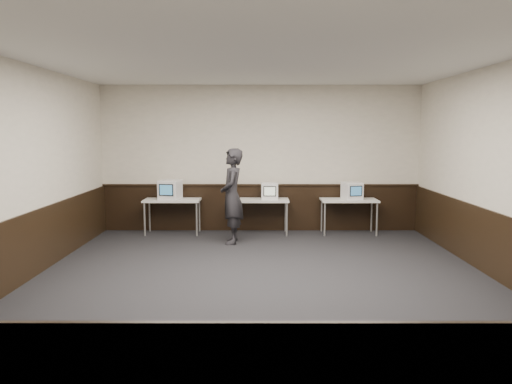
# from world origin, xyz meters

# --- Properties ---
(floor) EXTENTS (8.00, 8.00, 0.00)m
(floor) POSITION_xyz_m (0.00, 0.00, 0.00)
(floor) COLOR black
(floor) RESTS_ON ground
(ceiling) EXTENTS (8.00, 8.00, 0.00)m
(ceiling) POSITION_xyz_m (0.00, 0.00, 3.20)
(ceiling) COLOR white
(ceiling) RESTS_ON back_wall
(back_wall) EXTENTS (7.00, 0.00, 7.00)m
(back_wall) POSITION_xyz_m (0.00, 4.00, 1.60)
(back_wall) COLOR silver
(back_wall) RESTS_ON ground
(front_wall) EXTENTS (7.00, 0.00, 7.00)m
(front_wall) POSITION_xyz_m (0.00, -4.00, 1.60)
(front_wall) COLOR silver
(front_wall) RESTS_ON ground
(left_wall) EXTENTS (0.00, 8.00, 8.00)m
(left_wall) POSITION_xyz_m (-3.50, 0.00, 1.60)
(left_wall) COLOR silver
(left_wall) RESTS_ON ground
(right_wall) EXTENTS (0.00, 8.00, 8.00)m
(right_wall) POSITION_xyz_m (3.50, 0.00, 1.60)
(right_wall) COLOR silver
(right_wall) RESTS_ON ground
(wainscot_back) EXTENTS (6.98, 0.04, 1.00)m
(wainscot_back) POSITION_xyz_m (0.00, 3.98, 0.50)
(wainscot_back) COLOR black
(wainscot_back) RESTS_ON back_wall
(wainscot_left) EXTENTS (0.04, 7.98, 1.00)m
(wainscot_left) POSITION_xyz_m (-3.48, 0.00, 0.50)
(wainscot_left) COLOR black
(wainscot_left) RESTS_ON left_wall
(wainscot_right) EXTENTS (0.04, 7.98, 1.00)m
(wainscot_right) POSITION_xyz_m (3.48, 0.00, 0.50)
(wainscot_right) COLOR black
(wainscot_right) RESTS_ON right_wall
(wainscot_rail) EXTENTS (6.98, 0.06, 0.04)m
(wainscot_rail) POSITION_xyz_m (0.00, 3.96, 1.02)
(wainscot_rail) COLOR black
(wainscot_rail) RESTS_ON wainscot_back
(desk_left) EXTENTS (1.20, 0.60, 0.75)m
(desk_left) POSITION_xyz_m (-1.90, 3.60, 0.68)
(desk_left) COLOR silver
(desk_left) RESTS_ON ground
(desk_center) EXTENTS (1.20, 0.60, 0.75)m
(desk_center) POSITION_xyz_m (0.00, 3.60, 0.68)
(desk_center) COLOR silver
(desk_center) RESTS_ON ground
(desk_right) EXTENTS (1.20, 0.60, 0.75)m
(desk_right) POSITION_xyz_m (1.90, 3.60, 0.68)
(desk_right) COLOR silver
(desk_right) RESTS_ON ground
(emac_left) EXTENTS (0.50, 0.52, 0.42)m
(emac_left) POSITION_xyz_m (-1.94, 3.57, 0.96)
(emac_left) COLOR white
(emac_left) RESTS_ON desk_left
(emac_center) EXTENTS (0.36, 0.39, 0.35)m
(emac_center) POSITION_xyz_m (0.19, 3.61, 0.93)
(emac_center) COLOR white
(emac_center) RESTS_ON desk_center
(emac_right) EXTENTS (0.45, 0.47, 0.37)m
(emac_right) POSITION_xyz_m (1.96, 3.58, 0.93)
(emac_right) COLOR white
(emac_right) RESTS_ON desk_right
(person) EXTENTS (0.46, 0.69, 1.87)m
(person) POSITION_xyz_m (-0.57, 2.70, 0.94)
(person) COLOR black
(person) RESTS_ON ground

